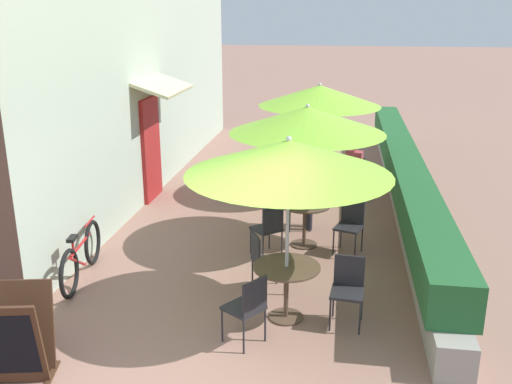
{
  "coord_description": "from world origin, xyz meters",
  "views": [
    {
      "loc": [
        1.45,
        -4.93,
        3.78
      ],
      "look_at": [
        0.15,
        3.63,
        1.0
      ],
      "focal_mm": 40.0,
      "sensor_mm": 36.0,
      "label": 1
    }
  ],
  "objects_px": {
    "patio_table_near": "(286,279)",
    "coffee_cup_far": "(310,160)",
    "coffee_cup_mid": "(304,200)",
    "patio_umbrella_far": "(320,96)",
    "cafe_chair_far_left": "(354,175)",
    "cafe_chair_near_back": "(248,305)",
    "cafe_chair_near_right": "(263,258)",
    "cafe_chair_mid_right": "(295,201)",
    "cafe_chair_near_left": "(348,285)",
    "cafe_chair_mid_back": "(269,226)",
    "menu_board": "(20,336)",
    "cafe_chair_mid_left": "(350,222)",
    "seated_patron_far_left": "(353,168)",
    "seated_patron_mid_right": "(301,192)",
    "patio_umbrella_near": "(289,158)",
    "patio_umbrella_mid": "(307,120)",
    "cafe_chair_far_right": "(282,170)",
    "patio_table_mid": "(305,214)",
    "patio_table_far": "(317,171)",
    "bicycle_leaning": "(81,256)"
  },
  "relations": [
    {
      "from": "cafe_chair_mid_right",
      "to": "coffee_cup_far",
      "type": "bearing_deg",
      "value": 164.62
    },
    {
      "from": "seated_patron_far_left",
      "to": "cafe_chair_near_right",
      "type": "bearing_deg",
      "value": 86.26
    },
    {
      "from": "coffee_cup_far",
      "to": "menu_board",
      "type": "distance_m",
      "value": 7.32
    },
    {
      "from": "cafe_chair_near_right",
      "to": "cafe_chair_near_back",
      "type": "bearing_deg",
      "value": -24.27
    },
    {
      "from": "patio_umbrella_near",
      "to": "cafe_chair_far_left",
      "type": "height_order",
      "value": "patio_umbrella_near"
    },
    {
      "from": "patio_table_mid",
      "to": "cafe_chair_far_right",
      "type": "xyz_separation_m",
      "value": [
        -0.69,
        2.81,
        -0.03
      ]
    },
    {
      "from": "patio_umbrella_mid",
      "to": "seated_patron_mid_right",
      "type": "bearing_deg",
      "value": 98.55
    },
    {
      "from": "cafe_chair_near_back",
      "to": "cafe_chair_mid_left",
      "type": "distance_m",
      "value": 3.14
    },
    {
      "from": "patio_umbrella_near",
      "to": "cafe_chair_mid_back",
      "type": "xyz_separation_m",
      "value": [
        -0.46,
        1.85,
        -1.61
      ]
    },
    {
      "from": "patio_umbrella_near",
      "to": "cafe_chair_far_right",
      "type": "bearing_deg",
      "value": 96.83
    },
    {
      "from": "cafe_chair_mid_left",
      "to": "menu_board",
      "type": "distance_m",
      "value": 5.21
    },
    {
      "from": "patio_table_near",
      "to": "coffee_cup_far",
      "type": "height_order",
      "value": "coffee_cup_far"
    },
    {
      "from": "cafe_chair_mid_left",
      "to": "menu_board",
      "type": "relative_size",
      "value": 0.86
    },
    {
      "from": "patio_table_far",
      "to": "cafe_chair_far_left",
      "type": "height_order",
      "value": "cafe_chair_far_left"
    },
    {
      "from": "menu_board",
      "to": "cafe_chair_mid_left",
      "type": "bearing_deg",
      "value": 36.55
    },
    {
      "from": "patio_umbrella_far",
      "to": "cafe_chair_far_left",
      "type": "xyz_separation_m",
      "value": [
        0.76,
        -0.09,
        -1.61
      ]
    },
    {
      "from": "cafe_chair_near_left",
      "to": "patio_umbrella_far",
      "type": "xyz_separation_m",
      "value": [
        -0.63,
        5.12,
        1.61
      ]
    },
    {
      "from": "coffee_cup_far",
      "to": "cafe_chair_mid_back",
      "type": "bearing_deg",
      "value": -97.69
    },
    {
      "from": "patio_table_near",
      "to": "patio_table_mid",
      "type": "bearing_deg",
      "value": 88.52
    },
    {
      "from": "patio_table_far",
      "to": "cafe_chair_near_back",
      "type": "bearing_deg",
      "value": -95.07
    },
    {
      "from": "coffee_cup_mid",
      "to": "patio_umbrella_far",
      "type": "distance_m",
      "value": 2.98
    },
    {
      "from": "cafe_chair_near_left",
      "to": "cafe_chair_far_right",
      "type": "bearing_deg",
      "value": -69.73
    },
    {
      "from": "cafe_chair_mid_right",
      "to": "patio_table_near",
      "type": "bearing_deg",
      "value": -8.28
    },
    {
      "from": "cafe_chair_mid_back",
      "to": "menu_board",
      "type": "distance_m",
      "value": 4.13
    },
    {
      "from": "menu_board",
      "to": "coffee_cup_far",
      "type": "bearing_deg",
      "value": 57.08
    },
    {
      "from": "patio_umbrella_near",
      "to": "coffee_cup_far",
      "type": "relative_size",
      "value": 27.54
    },
    {
      "from": "seated_patron_far_left",
      "to": "bicycle_leaning",
      "type": "height_order",
      "value": "seated_patron_far_left"
    },
    {
      "from": "patio_table_near",
      "to": "coffee_cup_mid",
      "type": "height_order",
      "value": "coffee_cup_mid"
    },
    {
      "from": "cafe_chair_near_right",
      "to": "patio_table_mid",
      "type": "distance_m",
      "value": 1.81
    },
    {
      "from": "cafe_chair_mid_back",
      "to": "seated_patron_far_left",
      "type": "height_order",
      "value": "seated_patron_far_left"
    },
    {
      "from": "patio_table_near",
      "to": "coffee_cup_mid",
      "type": "distance_m",
      "value": 2.48
    },
    {
      "from": "cafe_chair_mid_back",
      "to": "patio_umbrella_far",
      "type": "distance_m",
      "value": 3.69
    },
    {
      "from": "cafe_chair_near_back",
      "to": "cafe_chair_mid_right",
      "type": "bearing_deg",
      "value": 32.06
    },
    {
      "from": "cafe_chair_far_left",
      "to": "menu_board",
      "type": "height_order",
      "value": "menu_board"
    },
    {
      "from": "cafe_chair_mid_back",
      "to": "patio_umbrella_mid",
      "type": "bearing_deg",
      "value": 5.73
    },
    {
      "from": "cafe_chair_near_back",
      "to": "cafe_chair_near_right",
      "type": "bearing_deg",
      "value": 35.73
    },
    {
      "from": "cafe_chair_near_right",
      "to": "cafe_chair_mid_left",
      "type": "distance_m",
      "value": 1.98
    },
    {
      "from": "patio_table_far",
      "to": "patio_umbrella_far",
      "type": "relative_size",
      "value": 0.34
    },
    {
      "from": "patio_umbrella_near",
      "to": "cafe_chair_near_back",
      "type": "relative_size",
      "value": 2.85
    },
    {
      "from": "patio_umbrella_far",
      "to": "menu_board",
      "type": "xyz_separation_m",
      "value": [
        -2.8,
        -6.77,
        -1.62
      ]
    },
    {
      "from": "seated_patron_mid_right",
      "to": "coffee_cup_far",
      "type": "height_order",
      "value": "seated_patron_mid_right"
    },
    {
      "from": "patio_table_far",
      "to": "bicycle_leaning",
      "type": "height_order",
      "value": "bicycle_leaning"
    },
    {
      "from": "cafe_chair_near_left",
      "to": "cafe_chair_near_back",
      "type": "xyz_separation_m",
      "value": [
        -1.14,
        -0.67,
        0.0
      ]
    },
    {
      "from": "seated_patron_mid_right",
      "to": "bicycle_leaning",
      "type": "xyz_separation_m",
      "value": [
        -3.0,
        -2.51,
        -0.33
      ]
    },
    {
      "from": "cafe_chair_far_right",
      "to": "bicycle_leaning",
      "type": "xyz_separation_m",
      "value": [
        -2.43,
        -4.56,
        -0.15
      ]
    },
    {
      "from": "cafe_chair_far_right",
      "to": "coffee_cup_mid",
      "type": "bearing_deg",
      "value": -63.66
    },
    {
      "from": "patio_umbrella_near",
      "to": "patio_umbrella_far",
      "type": "bearing_deg",
      "value": 88.49
    },
    {
      "from": "cafe_chair_near_left",
      "to": "bicycle_leaning",
      "type": "xyz_separation_m",
      "value": [
        -3.82,
        0.65,
        -0.15
      ]
    },
    {
      "from": "coffee_cup_mid",
      "to": "cafe_chair_far_left",
      "type": "bearing_deg",
      "value": 71.53
    },
    {
      "from": "cafe_chair_far_left",
      "to": "menu_board",
      "type": "relative_size",
      "value": 0.86
    }
  ]
}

